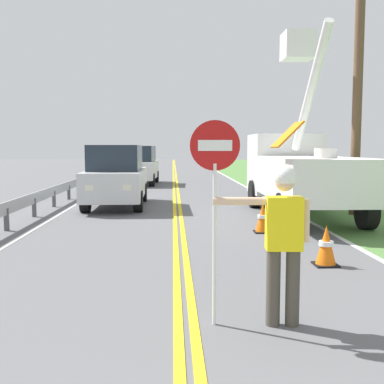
% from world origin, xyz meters
% --- Properties ---
extents(centerline_yellow_left, '(0.11, 110.00, 0.01)m').
position_xyz_m(centerline_yellow_left, '(-0.09, 20.00, 0.01)').
color(centerline_yellow_left, yellow).
rests_on(centerline_yellow_left, ground).
extents(centerline_yellow_right, '(0.11, 110.00, 0.01)m').
position_xyz_m(centerline_yellow_right, '(0.09, 20.00, 0.01)').
color(centerline_yellow_right, yellow).
rests_on(centerline_yellow_right, ground).
extents(edge_line_right, '(0.12, 110.00, 0.01)m').
position_xyz_m(edge_line_right, '(3.60, 20.00, 0.01)').
color(edge_line_right, silver).
rests_on(edge_line_right, ground).
extents(edge_line_left, '(0.12, 110.00, 0.01)m').
position_xyz_m(edge_line_left, '(-3.60, 20.00, 0.01)').
color(edge_line_left, silver).
rests_on(edge_line_left, ground).
extents(flagger_worker, '(1.09, 0.27, 1.83)m').
position_xyz_m(flagger_worker, '(1.09, 4.31, 1.05)').
color(flagger_worker, '#474238').
rests_on(flagger_worker, ground).
extents(stop_sign_paddle, '(0.56, 0.04, 2.33)m').
position_xyz_m(stop_sign_paddle, '(0.32, 4.37, 1.71)').
color(stop_sign_paddle, silver).
rests_on(stop_sign_paddle, ground).
extents(utility_bucket_truck, '(2.70, 6.82, 5.47)m').
position_xyz_m(utility_bucket_truck, '(3.63, 12.98, 1.41)').
color(utility_bucket_truck, white).
rests_on(utility_bucket_truck, ground).
extents(oncoming_suv_nearest, '(1.96, 4.63, 2.10)m').
position_xyz_m(oncoming_suv_nearest, '(-2.07, 15.18, 1.06)').
color(oncoming_suv_nearest, silver).
rests_on(oncoming_suv_nearest, ground).
extents(oncoming_suv_second, '(2.06, 4.67, 2.10)m').
position_xyz_m(oncoming_suv_second, '(-1.99, 24.85, 1.06)').
color(oncoming_suv_second, silver).
rests_on(oncoming_suv_second, ground).
extents(utility_pole_near, '(1.80, 0.28, 7.65)m').
position_xyz_m(utility_pole_near, '(5.32, 12.97, 4.00)').
color(utility_pole_near, brown).
rests_on(utility_pole_near, ground).
extents(traffic_cone_lead, '(0.40, 0.40, 0.70)m').
position_xyz_m(traffic_cone_lead, '(2.48, 6.97, 0.34)').
color(traffic_cone_lead, orange).
rests_on(traffic_cone_lead, ground).
extents(traffic_cone_mid, '(0.40, 0.40, 0.70)m').
position_xyz_m(traffic_cone_mid, '(1.99, 10.12, 0.34)').
color(traffic_cone_mid, orange).
rests_on(traffic_cone_mid, ground).
extents(guardrail_left_shoulder, '(0.10, 32.00, 0.71)m').
position_xyz_m(guardrail_left_shoulder, '(-4.20, 16.31, 0.52)').
color(guardrail_left_shoulder, '#9EA0A3').
rests_on(guardrail_left_shoulder, ground).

